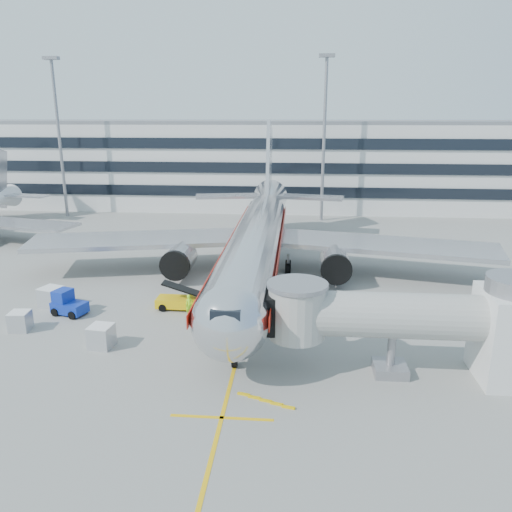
# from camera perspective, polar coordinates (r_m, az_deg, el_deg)

# --- Properties ---
(ground) EXTENTS (180.00, 180.00, 0.00)m
(ground) POSITION_cam_1_polar(r_m,az_deg,el_deg) (42.39, -1.10, -7.40)
(ground) COLOR gray
(ground) RESTS_ON ground
(lead_in_line) EXTENTS (0.25, 70.00, 0.01)m
(lead_in_line) POSITION_cam_1_polar(r_m,az_deg,el_deg) (51.68, 0.03, -3.01)
(lead_in_line) COLOR #ECB00C
(lead_in_line) RESTS_ON ground
(stop_bar) EXTENTS (6.00, 0.25, 0.01)m
(stop_bar) POSITION_cam_1_polar(r_m,az_deg,el_deg) (30.15, -3.94, -17.96)
(stop_bar) COLOR #ECB00C
(stop_bar) RESTS_ON ground
(main_jet) EXTENTS (50.95, 48.70, 16.06)m
(main_jet) POSITION_cam_1_polar(r_m,az_deg,el_deg) (52.13, 0.18, 2.00)
(main_jet) COLOR silver
(main_jet) RESTS_ON ground
(jet_bridge) EXTENTS (17.80, 4.50, 7.00)m
(jet_bridge) POSITION_cam_1_polar(r_m,az_deg,el_deg) (34.30, 18.25, -7.05)
(jet_bridge) COLOR silver
(jet_bridge) RESTS_ON ground
(terminal) EXTENTS (150.00, 24.25, 15.60)m
(terminal) POSITION_cam_1_polar(r_m,az_deg,el_deg) (97.15, 2.41, 10.63)
(terminal) COLOR silver
(terminal) RESTS_ON ground
(light_mast_west) EXTENTS (2.40, 1.20, 25.45)m
(light_mast_west) POSITION_cam_1_polar(r_m,az_deg,el_deg) (89.67, -21.68, 13.65)
(light_mast_west) COLOR gray
(light_mast_west) RESTS_ON ground
(light_mast_centre) EXTENTS (2.40, 1.20, 25.45)m
(light_mast_centre) POSITION_cam_1_polar(r_m,az_deg,el_deg) (80.82, 7.83, 14.45)
(light_mast_centre) COLOR gray
(light_mast_centre) RESTS_ON ground
(belt_loader) EXTENTS (5.25, 1.96, 2.51)m
(belt_loader) POSITION_cam_1_polar(r_m,az_deg,el_deg) (45.06, -8.15, -5.14)
(belt_loader) COLOR #E4B509
(belt_loader) RESTS_ON ground
(baggage_tug) EXTENTS (3.26, 2.55, 2.18)m
(baggage_tug) POSITION_cam_1_polar(r_m,az_deg,el_deg) (46.35, -20.73, -5.14)
(baggage_tug) COLOR #0E2A9E
(baggage_tug) RESTS_ON ground
(cargo_container_left) EXTENTS (1.62, 1.62, 1.59)m
(cargo_container_left) POSITION_cam_1_polar(r_m,az_deg,el_deg) (44.53, -25.36, -6.74)
(cargo_container_left) COLOR #B6B8BD
(cargo_container_left) RESTS_ON ground
(cargo_container_right) EXTENTS (2.18, 2.18, 1.84)m
(cargo_container_right) POSITION_cam_1_polar(r_m,az_deg,el_deg) (48.61, -22.36, -4.36)
(cargo_container_right) COLOR #B6B8BD
(cargo_container_right) RESTS_ON ground
(cargo_container_front) EXTENTS (1.79, 1.79, 1.72)m
(cargo_container_front) POSITION_cam_1_polar(r_m,az_deg,el_deg) (39.27, -17.25, -8.76)
(cargo_container_front) COLOR #B6B8BD
(cargo_container_front) RESTS_ON ground
(ramp_worker) EXTENTS (0.78, 0.69, 1.81)m
(ramp_worker) POSITION_cam_1_polar(r_m,az_deg,el_deg) (43.65, -7.62, -5.56)
(ramp_worker) COLOR #A7FE1A
(ramp_worker) RESTS_ON ground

